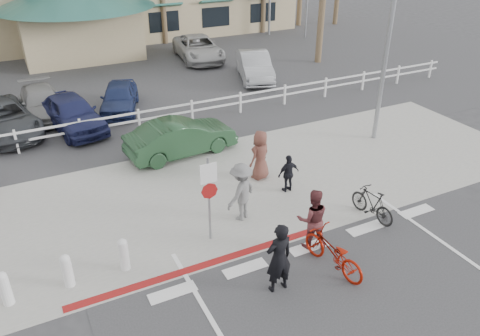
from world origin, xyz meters
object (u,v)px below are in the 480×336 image
bike_red (333,253)px  bike_black (372,204)px  sign_post (209,195)px  car_white_sedan (181,137)px

bike_red → bike_black: bearing=-160.2°
bike_red → bike_black: bike_red is taller
sign_post → car_white_sedan: (1.16, 5.47, -0.75)m
sign_post → bike_red: bearing=-48.3°
sign_post → bike_black: sign_post is taller
car_white_sedan → bike_red: bearing=-177.4°
sign_post → bike_black: bearing=-14.1°
bike_red → car_white_sedan: bearing=-91.3°
bike_black → bike_red: bearing=22.9°
bike_red → car_white_sedan: car_white_sedan is taller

